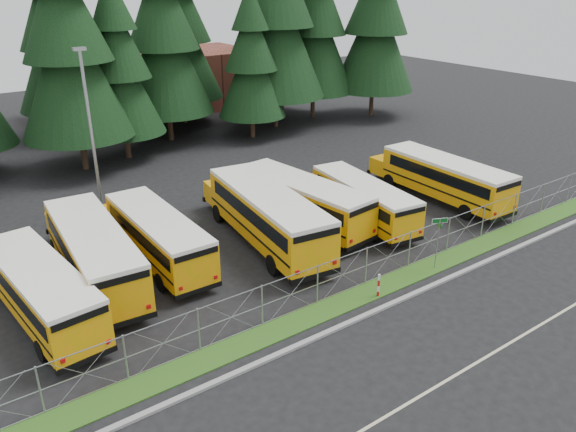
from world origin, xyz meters
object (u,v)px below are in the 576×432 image
at_px(bus_2, 156,237).
at_px(bus_east, 441,179).
at_px(bus_4, 265,217).
at_px(striped_bollard, 378,286).
at_px(bus_0, 39,291).
at_px(bus_1, 93,254).
at_px(street_sign, 439,232).
at_px(bus_5, 298,202).
at_px(bus_6, 360,201).
at_px(light_standard, 91,129).

height_order(bus_2, bus_east, bus_east).
relative_size(bus_4, striped_bollard, 10.04).
relative_size(bus_0, striped_bollard, 8.64).
height_order(bus_4, striped_bollard, bus_4).
relative_size(bus_1, bus_4, 0.94).
height_order(bus_0, bus_2, bus_0).
distance_m(bus_1, striped_bollard, 13.78).
bearing_deg(street_sign, striped_bollard, -176.02).
bearing_deg(bus_1, bus_0, -143.10).
bearing_deg(bus_0, bus_east, -7.48).
relative_size(bus_1, bus_5, 1.03).
relative_size(bus_1, bus_east, 1.04).
distance_m(bus_5, bus_east, 10.28).
distance_m(bus_east, striped_bollard, 13.58).
xyz_separation_m(bus_2, bus_4, (5.80, -1.49, 0.22)).
bearing_deg(bus_2, bus_4, -13.79).
distance_m(bus_4, street_sign, 9.33).
distance_m(bus_0, striped_bollard, 15.08).
height_order(bus_0, bus_6, bus_0).
bearing_deg(bus_5, bus_1, 171.56).
height_order(bus_1, bus_4, bus_4).
bearing_deg(striped_bollard, bus_6, 53.19).
xyz_separation_m(bus_4, bus_6, (6.37, -0.84, -0.30)).
bearing_deg(bus_6, bus_5, 159.70).
distance_m(bus_0, bus_4, 12.10).
bearing_deg(bus_east, street_sign, -139.20).
xyz_separation_m(bus_0, bus_2, (6.29, 2.07, -0.00)).
distance_m(bus_1, street_sign, 17.05).
bearing_deg(street_sign, bus_1, 148.46).
distance_m(bus_0, bus_5, 15.13).
relative_size(bus_2, bus_6, 1.06).
height_order(bus_0, light_standard, light_standard).
bearing_deg(striped_bollard, street_sign, 3.98).
distance_m(bus_2, street_sign, 14.43).
relative_size(bus_4, street_sign, 4.29).
distance_m(bus_5, light_standard, 12.96).
bearing_deg(bus_6, striped_bollard, -119.57).
relative_size(striped_bollard, light_standard, 0.12).
bearing_deg(bus_4, street_sign, -47.15).
bearing_deg(bus_6, bus_4, 179.77).
relative_size(bus_2, bus_5, 0.94).
xyz_separation_m(street_sign, striped_bollard, (-4.31, -0.30, -1.43)).
distance_m(bus_east, street_sign, 9.81).
bearing_deg(light_standard, bus_4, -56.62).
height_order(bus_0, bus_east, bus_east).
xyz_separation_m(bus_2, striped_bollard, (6.88, -9.39, -0.76)).
height_order(bus_4, bus_5, bus_4).
bearing_deg(bus_5, bus_0, 179.09).
distance_m(bus_1, light_standard, 9.41).
xyz_separation_m(bus_4, bus_east, (12.98, -1.41, -0.15)).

